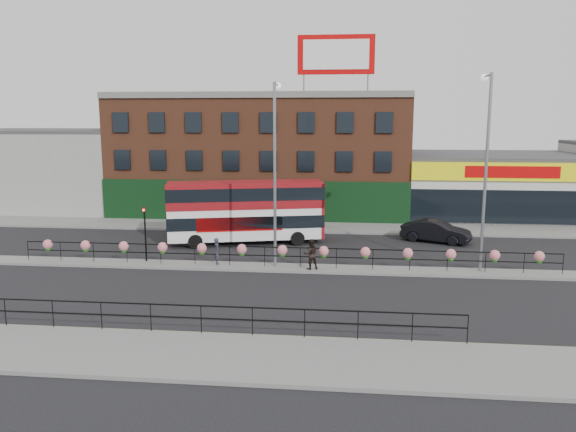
# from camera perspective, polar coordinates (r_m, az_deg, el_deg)

# --- Properties ---
(ground) EXTENTS (120.00, 120.00, 0.00)m
(ground) POSITION_cam_1_polar(r_m,az_deg,el_deg) (31.53, -0.57, -5.42)
(ground) COLOR black
(ground) RESTS_ON ground
(south_pavement) EXTENTS (60.00, 4.00, 0.15)m
(south_pavement) POSITION_cam_1_polar(r_m,az_deg,el_deg) (20.30, -4.54, -14.16)
(south_pavement) COLOR slate
(south_pavement) RESTS_ON ground
(north_pavement) EXTENTS (60.00, 4.00, 0.15)m
(north_pavement) POSITION_cam_1_polar(r_m,az_deg,el_deg) (43.15, 1.24, -1.12)
(north_pavement) COLOR slate
(north_pavement) RESTS_ON ground
(median) EXTENTS (60.00, 1.60, 0.15)m
(median) POSITION_cam_1_polar(r_m,az_deg,el_deg) (31.51, -0.57, -5.29)
(median) COLOR slate
(median) RESTS_ON ground
(yellow_line_inner) EXTENTS (60.00, 0.10, 0.01)m
(yellow_line_inner) POSITION_cam_1_polar(r_m,az_deg,el_deg) (22.41, -3.45, -11.94)
(yellow_line_inner) COLOR gold
(yellow_line_inner) RESTS_ON ground
(yellow_line_outer) EXTENTS (60.00, 0.10, 0.01)m
(yellow_line_outer) POSITION_cam_1_polar(r_m,az_deg,el_deg) (22.24, -3.52, -12.11)
(yellow_line_outer) COLOR gold
(yellow_line_outer) RESTS_ON ground
(brick_building) EXTENTS (25.00, 12.21, 10.30)m
(brick_building) POSITION_cam_1_polar(r_m,az_deg,el_deg) (50.82, -2.52, 6.29)
(brick_building) COLOR brown
(brick_building) RESTS_ON ground
(supermarket) EXTENTS (15.00, 12.25, 5.30)m
(supermarket) POSITION_cam_1_polar(r_m,az_deg,el_deg) (51.97, 19.91, 3.05)
(supermarket) COLOR silver
(supermarket) RESTS_ON ground
(warehouse_west) EXTENTS (15.50, 12.00, 7.30)m
(warehouse_west) POSITION_cam_1_polar(r_m,az_deg,el_deg) (57.54, -22.93, 4.47)
(warehouse_west) COLOR gray
(warehouse_west) RESTS_ON ground
(billboard) EXTENTS (6.00, 0.29, 4.40)m
(billboard) POSITION_cam_1_polar(r_m,az_deg,el_deg) (45.46, 4.90, 16.01)
(billboard) COLOR #B90405
(billboard) RESTS_ON brick_building
(median_railing) EXTENTS (30.04, 0.56, 1.23)m
(median_railing) POSITION_cam_1_polar(r_m,az_deg,el_deg) (31.27, -0.57, -3.57)
(median_railing) COLOR black
(median_railing) RESTS_ON median
(south_railing) EXTENTS (20.04, 0.05, 1.12)m
(south_railing) POSITION_cam_1_polar(r_m,az_deg,el_deg) (22.11, -8.84, -9.71)
(south_railing) COLOR black
(south_railing) RESTS_ON south_pavement
(double_decker_bus) EXTENTS (10.61, 4.90, 4.18)m
(double_decker_bus) POSITION_cam_1_polar(r_m,az_deg,el_deg) (37.59, -4.27, 1.06)
(double_decker_bus) COLOR white
(double_decker_bus) RESTS_ON ground
(car) EXTENTS (4.89, 5.74, 1.51)m
(car) POSITION_cam_1_polar(r_m,az_deg,el_deg) (39.42, 14.79, -1.50)
(car) COLOR black
(car) RESTS_ON ground
(pedestrian_a) EXTENTS (0.82, 0.77, 1.52)m
(pedestrian_a) POSITION_cam_1_polar(r_m,az_deg,el_deg) (32.05, -7.21, -3.56)
(pedestrian_a) COLOR #2D2E3B
(pedestrian_a) RESTS_ON median
(pedestrian_b) EXTENTS (1.22, 1.15, 1.69)m
(pedestrian_b) POSITION_cam_1_polar(r_m,az_deg,el_deg) (30.81, 2.33, -3.88)
(pedestrian_b) COLOR black
(pedestrian_b) RESTS_ON median
(lamp_column_west) EXTENTS (0.36, 1.78, 10.13)m
(lamp_column_west) POSITION_cam_1_polar(r_m,az_deg,el_deg) (30.87, -1.29, 5.86)
(lamp_column_west) COLOR slate
(lamp_column_west) RESTS_ON median
(lamp_column_east) EXTENTS (0.38, 1.85, 10.53)m
(lamp_column_east) POSITION_cam_1_polar(r_m,az_deg,el_deg) (31.58, 19.44, 5.82)
(lamp_column_east) COLOR slate
(lamp_column_east) RESTS_ON median
(traffic_light_median) EXTENTS (0.15, 0.28, 3.65)m
(traffic_light_median) POSITION_cam_1_polar(r_m,az_deg,el_deg) (33.20, -14.35, -0.58)
(traffic_light_median) COLOR black
(traffic_light_median) RESTS_ON median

